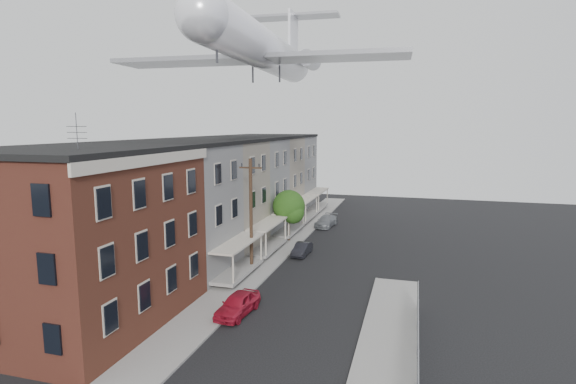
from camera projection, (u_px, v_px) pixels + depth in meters
name	position (u px, v px, depth m)	size (l,w,h in m)	color
sidewalk_left	(276.00, 251.00, 41.13)	(3.00, 62.00, 0.12)	gray
sidewalk_right	(384.00, 372.00, 21.02)	(3.00, 26.00, 0.12)	gray
curb_left	(291.00, 252.00, 40.74)	(0.15, 62.00, 0.14)	gray
curb_right	(353.00, 367.00, 21.41)	(0.15, 26.00, 0.14)	gray
corner_building	(80.00, 236.00, 25.99)	(10.31, 12.30, 12.15)	#371511
row_house_a	(168.00, 208.00, 35.02)	(11.98, 7.00, 10.30)	slate
row_house_b	(208.00, 195.00, 41.68)	(11.98, 7.00, 10.30)	gray
row_house_c	(237.00, 185.00, 48.33)	(11.98, 7.00, 10.30)	slate
row_house_d	(259.00, 178.00, 54.99)	(11.98, 7.00, 10.30)	gray
row_house_e	(276.00, 172.00, 61.64)	(11.98, 7.00, 10.30)	slate
chainlink_fence	(418.00, 369.00, 19.52)	(0.06, 18.06, 1.90)	gray
utility_pole	(251.00, 214.00, 34.78)	(1.80, 0.26, 9.00)	black
street_tree	(290.00, 208.00, 44.30)	(3.22, 3.20, 5.20)	black
car_near	(238.00, 304.00, 27.46)	(1.59, 3.96, 1.35)	#AD162B
car_mid	(302.00, 249.00, 40.09)	(1.16, 3.34, 1.10)	black
car_far	(326.00, 221.00, 51.40)	(1.77, 4.36, 1.27)	slate
airplane	(265.00, 50.00, 37.01)	(23.57, 26.91, 7.80)	white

